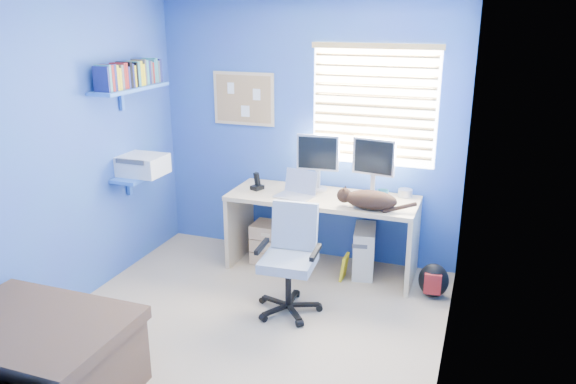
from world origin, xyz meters
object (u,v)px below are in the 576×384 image
(laptop, at_px, (295,186))
(tower_pc, at_px, (364,250))
(office_chair, at_px, (290,272))
(cat, at_px, (371,200))
(desk, at_px, (322,233))

(laptop, xyz_separation_m, tower_pc, (0.63, 0.18, -0.62))
(tower_pc, bearing_deg, office_chair, -125.46)
(laptop, xyz_separation_m, cat, (0.72, -0.08, -0.03))
(cat, xyz_separation_m, office_chair, (-0.52, -0.62, -0.49))
(laptop, height_order, cat, laptop)
(laptop, bearing_deg, tower_pc, 27.94)
(desk, bearing_deg, laptop, -153.86)
(desk, bearing_deg, cat, -21.47)
(cat, height_order, office_chair, cat)
(laptop, height_order, tower_pc, laptop)
(desk, relative_size, cat, 3.85)
(laptop, bearing_deg, desk, 37.88)
(tower_pc, relative_size, office_chair, 0.51)
(laptop, distance_m, cat, 0.73)
(tower_pc, height_order, office_chair, office_chair)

